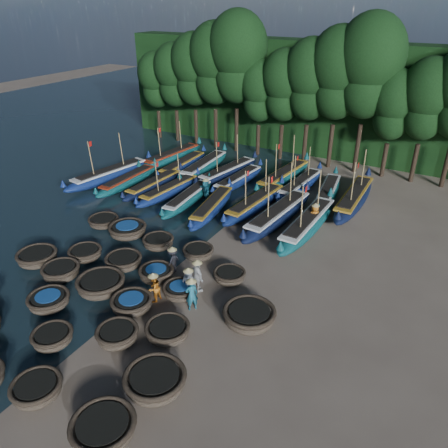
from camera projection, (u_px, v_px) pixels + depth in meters
The scene contains 60 objects.
ground at pixel (175, 268), 24.20m from camera, with size 120.00×120.00×0.00m, color #7D6D5B.
foliage_wall at pixel (320, 99), 40.00m from camera, with size 40.00×3.00×10.00m, color black.
coracle_3 at pixel (37, 389), 16.29m from camera, with size 1.95×1.95×0.70m.
coracle_4 at pixel (103, 428), 14.76m from camera, with size 2.31×2.31×0.77m.
coracle_6 at pixel (49, 300), 20.99m from camera, with size 2.43×2.43×0.71m.
coracle_7 at pixel (52, 337), 18.74m from camera, with size 2.03×2.03×0.70m.
coracle_8 at pixel (117, 335), 18.86m from camera, with size 1.96×1.96×0.73m.
coracle_9 at pixel (155, 381), 16.56m from camera, with size 3.01×3.01×0.81m.
coracle_10 at pixel (37, 257), 24.41m from camera, with size 2.74×2.74×0.78m.
coracle_11 at pixel (61, 271), 23.14m from camera, with size 2.24×2.24×0.79m.
coracle_12 at pixel (101, 284), 22.04m from camera, with size 2.59×2.59×0.85m.
coracle_13 at pixel (132, 303), 20.76m from camera, with size 2.04×2.04×0.75m.
coracle_14 at pixel (168, 331), 19.11m from camera, with size 2.39×2.39×0.71m.
coracle_15 at pixel (85, 253), 24.86m from camera, with size 1.92×1.92×0.69m.
coracle_16 at pixel (124, 261), 24.08m from camera, with size 2.49×2.49×0.74m.
coracle_17 at pixel (156, 273), 23.04m from camera, with size 2.23×2.23×0.71m.
coracle_18 at pixel (180, 290), 21.74m from camera, with size 1.95×1.95×0.69m.
coracle_19 at pixel (249, 316), 19.87m from camera, with size 3.05×3.05×0.85m.
coracle_20 at pixel (104, 221), 28.45m from camera, with size 2.07×2.07×0.65m.
coracle_21 at pixel (128, 230), 27.20m from camera, with size 2.83×2.83×0.81m.
coracle_22 at pixel (158, 242), 25.97m from camera, with size 1.92×1.92×0.73m.
coracle_23 at pixel (198, 252), 25.02m from camera, with size 2.10×2.10×0.66m.
coracle_24 at pixel (229, 275), 22.93m from camera, with size 1.85×1.85×0.65m.
long_boat_0 at pixel (110, 174), 35.25m from camera, with size 2.98×8.78×3.78m.
long_boat_1 at pixel (128, 180), 34.38m from camera, with size 1.41×7.47×1.32m.
long_boat_2 at pixel (154, 184), 33.69m from camera, with size 1.53×7.27×1.28m.
long_boat_3 at pixel (170, 190), 32.69m from camera, with size 1.94×7.27×3.10m.
long_boat_4 at pixel (188, 198), 31.40m from camera, with size 1.85×7.30×1.29m.
long_boat_5 at pixel (212, 207), 30.11m from camera, with size 2.47×7.46×1.33m.
long_boat_6 at pixel (255, 203), 30.48m from camera, with size 2.15×8.16×3.48m.
long_boat_7 at pixel (278, 215), 28.75m from camera, with size 2.40×9.13×3.89m.
long_boat_8 at pixel (308, 224), 27.62m from camera, with size 1.77×9.00×3.82m.
long_boat_9 at pixel (172, 157), 39.26m from camera, with size 2.40×8.32×3.56m.
long_boat_10 at pixel (183, 165), 37.44m from camera, with size 1.57×7.63×1.34m.
long_boat_11 at pixel (204, 166), 37.09m from camera, with size 1.96×8.40×1.48m.
long_boat_12 at pixel (228, 172), 35.94m from camera, with size 2.70×8.00×3.44m.
long_boat_13 at pixel (238, 180), 34.52m from camera, with size 1.88×7.29×1.29m.
long_boat_14 at pixel (283, 176), 34.91m from camera, with size 2.37×8.67×3.70m.
long_boat_15 at pixel (300, 185), 33.51m from camera, with size 1.95×7.73×3.29m.
long_boat_16 at pixel (327, 193), 32.14m from camera, with size 2.42×7.73×1.37m.
long_boat_17 at pixel (354, 198), 31.07m from camera, with size 1.74×9.14×3.88m.
fisherman_0 at pixel (189, 282), 21.63m from camera, with size 0.83×0.61×1.75m.
fisherman_1 at pixel (192, 293), 20.63m from camera, with size 0.70×0.73×1.88m.
fisherman_2 at pixel (154, 287), 21.26m from camera, with size 0.62×0.78×1.74m.
fisherman_3 at pixel (173, 260), 23.52m from camera, with size 0.59×0.98×1.69m.
fisherman_4 at pixel (198, 275), 21.94m from camera, with size 1.10×0.88×1.95m.
fisherman_5 at pixel (206, 190), 31.70m from camera, with size 1.55×1.38×1.91m.
fisherman_6 at pixel (314, 216), 27.93m from camera, with size 0.97×0.97×1.90m.
tree_0 at pixel (156, 79), 43.82m from camera, with size 3.68×3.68×8.68m.
tree_1 at pixel (175, 74), 42.50m from camera, with size 4.09×4.09×9.65m.
tree_2 at pixel (194, 68), 41.19m from camera, with size 4.51×4.51×10.63m.
tree_3 at pixel (215, 63), 39.87m from camera, with size 4.92×4.92×11.60m.
tree_4 at pixel (237, 56), 38.56m from camera, with size 5.34×5.34×12.58m.
tree_5 at pixel (260, 90), 38.81m from camera, with size 3.68×3.68×8.68m.
tree_6 at pixel (284, 84), 37.49m from camera, with size 4.09×4.09×9.65m.
tree_7 at pixel (311, 79), 36.18m from camera, with size 4.51×4.51×10.63m.
tree_8 at pixel (339, 72), 34.86m from camera, with size 4.92×4.92×11.60m.
tree_9 at pixel (369, 65), 33.54m from camera, with size 5.34×5.34×12.58m.
tree_10 at pixel (394, 104), 33.79m from camera, with size 3.68×3.68×8.68m.
tree_11 at pixel (428, 98), 32.48m from camera, with size 4.09×4.09×9.65m.
Camera 1 is at (12.37, -16.31, 13.42)m, focal length 35.00 mm.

